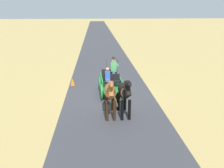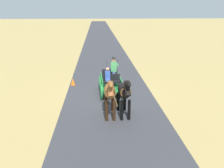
% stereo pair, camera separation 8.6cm
% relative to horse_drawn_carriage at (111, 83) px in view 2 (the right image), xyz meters
% --- Properties ---
extents(ground_plane, '(200.00, 200.00, 0.00)m').
position_rel_horse_drawn_carriage_xyz_m(ground_plane, '(0.10, 0.21, -0.82)').
color(ground_plane, tan).
extents(road_surface, '(5.53, 160.00, 0.01)m').
position_rel_horse_drawn_carriage_xyz_m(road_surface, '(0.10, 0.21, -0.81)').
color(road_surface, '#38383D').
rests_on(road_surface, ground).
extents(horse_drawn_carriage, '(1.50, 4.51, 2.50)m').
position_rel_horse_drawn_carriage_xyz_m(horse_drawn_carriage, '(0.00, 0.00, 0.00)').
color(horse_drawn_carriage, '#1E7233').
rests_on(horse_drawn_carriage, ground).
extents(horse_near_side, '(0.67, 2.14, 2.21)m').
position_rel_horse_drawn_carriage_xyz_m(horse_near_side, '(-0.47, 3.01, 0.51)').
color(horse_near_side, black).
rests_on(horse_near_side, ground).
extents(horse_off_side, '(0.57, 2.13, 2.21)m').
position_rel_horse_drawn_carriage_xyz_m(horse_off_side, '(0.24, 3.04, 0.51)').
color(horse_off_side, brown).
rests_on(horse_off_side, ground).
extents(traffic_cone, '(0.32, 0.32, 0.50)m').
position_rel_horse_drawn_carriage_xyz_m(traffic_cone, '(2.62, -2.03, -0.57)').
color(traffic_cone, orange).
rests_on(traffic_cone, ground).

